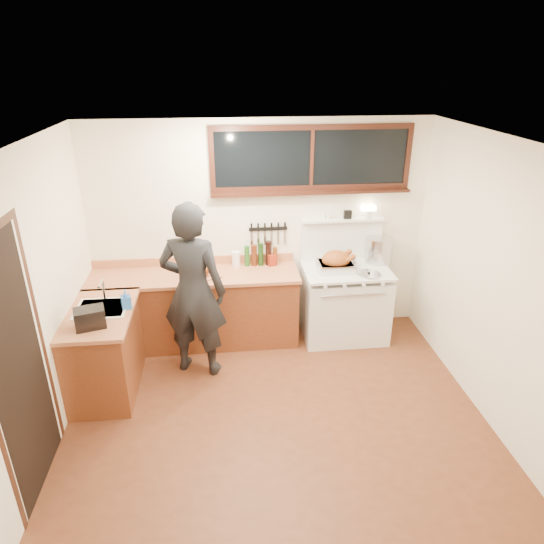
{
  "coord_description": "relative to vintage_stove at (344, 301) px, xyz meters",
  "views": [
    {
      "loc": [
        -0.45,
        -3.73,
        3.2
      ],
      "look_at": [
        0.05,
        0.85,
        1.15
      ],
      "focal_mm": 32.0,
      "sensor_mm": 36.0,
      "label": 1
    }
  ],
  "objects": [
    {
      "name": "knife_strip",
      "position": [
        -0.9,
        0.32,
        0.84
      ],
      "size": [
        0.46,
        0.03,
        0.28
      ],
      "color": "black",
      "rests_on": "room_shell"
    },
    {
      "name": "back_window",
      "position": [
        -0.4,
        0.31,
        1.6
      ],
      "size": [
        2.32,
        0.13,
        0.77
      ],
      "color": "black",
      "rests_on": "room_shell"
    },
    {
      "name": "pitcher",
      "position": [
        -1.3,
        0.22,
        0.52
      ],
      "size": [
        0.11,
        0.11,
        0.18
      ],
      "color": "white",
      "rests_on": "counter_back"
    },
    {
      "name": "left_doorway",
      "position": [
        -2.99,
        -1.96,
        0.62
      ],
      "size": [
        0.02,
        1.04,
        2.17
      ],
      "color": "black",
      "rests_on": "ground"
    },
    {
      "name": "counter_left",
      "position": [
        -2.7,
        -0.79,
        -0.02
      ],
      "size": [
        0.64,
        1.09,
        0.9
      ],
      "color": "#612C15",
      "rests_on": "ground"
    },
    {
      "name": "bottle_cluster",
      "position": [
        -1.0,
        0.22,
        0.57
      ],
      "size": [
        0.4,
        0.07,
        0.3
      ],
      "color": "black",
      "rests_on": "counter_back"
    },
    {
      "name": "pot_lid",
      "position": [
        0.21,
        -0.21,
        0.45
      ],
      "size": [
        0.35,
        0.35,
        0.04
      ],
      "color": "silver",
      "rests_on": "vintage_stove"
    },
    {
      "name": "vintage_stove",
      "position": [
        0.0,
        0.0,
        0.0
      ],
      "size": [
        1.02,
        0.74,
        1.58
      ],
      "color": "white",
      "rests_on": "ground"
    },
    {
      "name": "ground_plane",
      "position": [
        -1.0,
        -1.41,
        -0.48
      ],
      "size": [
        4.0,
        3.5,
        0.02
      ],
      "primitive_type": "cube",
      "color": "#562916"
    },
    {
      "name": "roast_turkey",
      "position": [
        -0.14,
        -0.03,
        0.53
      ],
      "size": [
        0.46,
        0.33,
        0.25
      ],
      "color": "silver",
      "rests_on": "vintage_stove"
    },
    {
      "name": "sink_unit",
      "position": [
        -2.68,
        -0.71,
        0.38
      ],
      "size": [
        0.5,
        0.45,
        0.37
      ],
      "color": "white",
      "rests_on": "counter_left"
    },
    {
      "name": "man",
      "position": [
        -1.78,
        -0.55,
        0.5
      ],
      "size": [
        0.81,
        0.65,
        1.93
      ],
      "color": "black",
      "rests_on": "ground"
    },
    {
      "name": "toaster",
      "position": [
        -2.7,
        -1.07,
        0.53
      ],
      "size": [
        0.31,
        0.26,
        0.19
      ],
      "color": "black",
      "rests_on": "counter_left"
    },
    {
      "name": "stockpot",
      "position": [
        0.44,
        0.18,
        0.59
      ],
      "size": [
        0.43,
        0.43,
        0.31
      ],
      "color": "silver",
      "rests_on": "vintage_stove"
    },
    {
      "name": "cutting_board",
      "position": [
        -1.71,
        -0.05,
        0.49
      ],
      "size": [
        0.49,
        0.44,
        0.14
      ],
      "color": "#BF734C",
      "rests_on": "counter_back"
    },
    {
      "name": "soap_bottle",
      "position": [
        -2.43,
        -0.73,
        0.53
      ],
      "size": [
        0.12,
        0.12,
        0.2
      ],
      "color": "blue",
      "rests_on": "counter_left"
    },
    {
      "name": "counter_back",
      "position": [
        -1.8,
        0.04,
        -0.01
      ],
      "size": [
        2.44,
        0.64,
        1.0
      ],
      "color": "#612C15",
      "rests_on": "ground"
    },
    {
      "name": "coffee_tin",
      "position": [
        -0.87,
        0.2,
        0.5
      ],
      "size": [
        0.11,
        0.1,
        0.14
      ],
      "color": "maroon",
      "rests_on": "counter_back"
    },
    {
      "name": "saucepan",
      "position": [
        0.07,
        0.11,
        0.49
      ],
      "size": [
        0.18,
        0.27,
        0.11
      ],
      "color": "silver",
      "rests_on": "vintage_stove"
    },
    {
      "name": "room_shell",
      "position": [
        -1.0,
        -1.41,
        1.18
      ],
      "size": [
        4.1,
        3.6,
        2.65
      ],
      "color": "white",
      "rests_on": "ground"
    }
  ]
}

